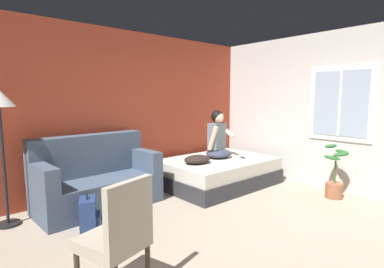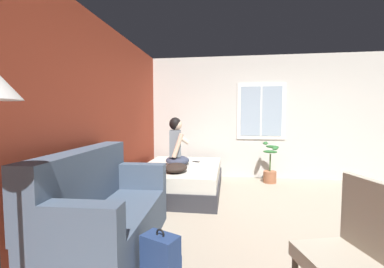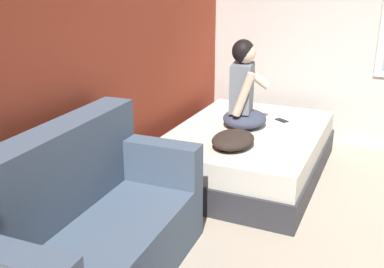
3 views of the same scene
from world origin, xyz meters
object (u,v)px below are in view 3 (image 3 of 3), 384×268
couch (86,231)px  bed (248,152)px  person_seated (244,92)px  cell_phone (282,120)px  throw_pillow (233,140)px

couch → bed: bearing=-10.6°
person_seated → cell_phone: person_seated is taller
couch → person_seated: (2.20, -0.31, 0.44)m
couch → throw_pillow: bearing=-14.9°
person_seated → throw_pillow: person_seated is taller
throw_pillow → bed: bearing=2.6°
throw_pillow → cell_phone: size_ratio=3.33×
bed → couch: (-2.12, 0.40, 0.16)m
bed → throw_pillow: size_ratio=4.21×
couch → cell_phone: (2.53, -0.63, 0.09)m
bed → person_seated: person_seated is taller
person_seated → cell_phone: 0.58m
bed → throw_pillow: 0.62m
throw_pillow → cell_phone: 0.97m
person_seated → throw_pillow: bearing=-169.4°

